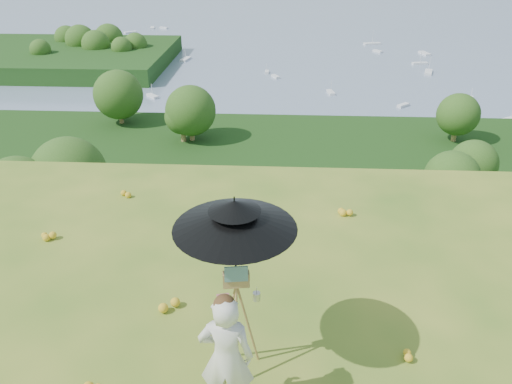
# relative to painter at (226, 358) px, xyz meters

# --- Properties ---
(forest_slope) EXTENTS (140.00, 56.00, 22.00)m
(forest_slope) POSITION_rel_painter_xyz_m (-0.92, 34.37, -29.78)
(forest_slope) COLOR #17330D
(forest_slope) RESTS_ON bay_water
(shoreline_tier) EXTENTS (170.00, 28.00, 8.00)m
(shoreline_tier) POSITION_rel_painter_xyz_m (-0.92, 74.37, -36.78)
(shoreline_tier) COLOR slate
(shoreline_tier) RESTS_ON bay_water
(bay_water) EXTENTS (700.00, 700.00, 0.00)m
(bay_water) POSITION_rel_painter_xyz_m (-0.92, 239.37, -34.78)
(bay_water) COLOR #7386A4
(bay_water) RESTS_ON ground
(peninsula) EXTENTS (90.00, 60.00, 12.00)m
(peninsula) POSITION_rel_painter_xyz_m (-75.92, 154.37, -29.78)
(peninsula) COLOR #17330D
(peninsula) RESTS_ON bay_water
(slope_trees) EXTENTS (110.00, 50.00, 6.00)m
(slope_trees) POSITION_rel_painter_xyz_m (-0.92, 34.37, -15.78)
(slope_trees) COLOR #295018
(slope_trees) RESTS_ON forest_slope
(harbor_town) EXTENTS (110.00, 22.00, 5.00)m
(harbor_town) POSITION_rel_painter_xyz_m (-0.92, 74.37, -30.28)
(harbor_town) COLOR silver
(harbor_town) RESTS_ON shoreline_tier
(moored_boats) EXTENTS (140.00, 140.00, 0.70)m
(moored_boats) POSITION_rel_painter_xyz_m (-13.42, 160.37, -34.43)
(moored_boats) COLOR white
(moored_boats) RESTS_ON bay_water
(painter) EXTENTS (0.58, 0.39, 1.57)m
(painter) POSITION_rel_painter_xyz_m (0.00, 0.00, 0.00)
(painter) COLOR silver
(painter) RESTS_ON ground
(field_easel) EXTENTS (0.65, 0.65, 1.53)m
(field_easel) POSITION_rel_painter_xyz_m (0.06, 0.61, -0.02)
(field_easel) COLOR olive
(field_easel) RESTS_ON ground
(sun_umbrella) EXTENTS (1.56, 1.56, 1.06)m
(sun_umbrella) POSITION_rel_painter_xyz_m (0.05, 0.64, 1.00)
(sun_umbrella) COLOR black
(sun_umbrella) RESTS_ON field_easel
(painter_cap) EXTENTS (0.26, 0.29, 0.10)m
(painter_cap) POSITION_rel_painter_xyz_m (0.00, 0.00, 0.74)
(painter_cap) COLOR #C36B6B
(painter_cap) RESTS_ON painter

